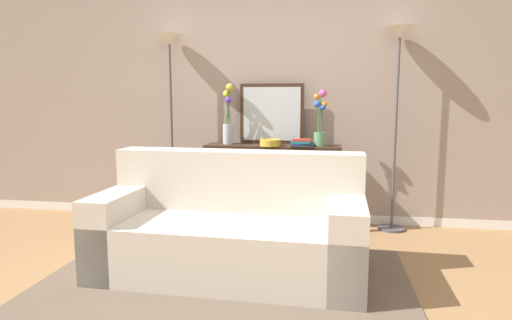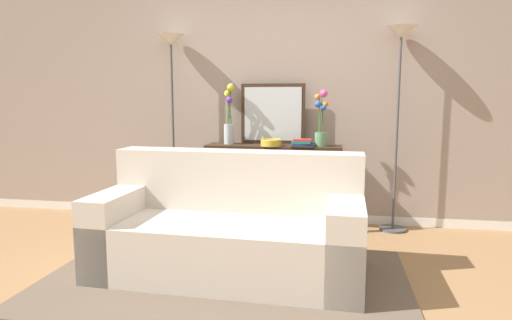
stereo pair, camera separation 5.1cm
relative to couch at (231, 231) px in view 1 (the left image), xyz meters
name	(u,v)px [view 1 (the left image)]	position (x,y,z in m)	size (l,w,h in m)	color
ground_plane	(245,304)	(0.19, -0.47, -0.33)	(16.00, 16.00, 0.02)	#9E754C
back_wall	(281,84)	(0.19, 1.55, 1.12)	(12.00, 0.15, 2.87)	white
area_rug	(226,279)	(0.00, -0.16, -0.31)	(2.56, 1.58, 0.01)	brown
couch	(231,231)	(0.00, 0.00, 0.00)	(1.93, 0.91, 0.88)	beige
console_table	(273,171)	(0.15, 1.24, 0.25)	(1.34, 0.33, 0.82)	#382619
floor_lamp_left	(170,76)	(-0.92, 1.30, 1.19)	(0.28, 0.28, 1.92)	#4C4C51
floor_lamp_right	(398,72)	(1.32, 1.30, 1.21)	(0.28, 0.28, 1.94)	#4C4C51
wall_mirror	(272,114)	(0.12, 1.37, 0.81)	(0.65, 0.02, 0.61)	#382619
vase_tall_flowers	(228,114)	(-0.31, 1.27, 0.81)	(0.12, 0.13, 0.61)	silver
vase_short_flowers	(320,123)	(0.61, 1.21, 0.73)	(0.13, 0.12, 0.54)	#669E6B
fruit_bowl	(270,143)	(0.14, 1.15, 0.54)	(0.20, 0.20, 0.07)	gold
book_stack	(302,143)	(0.44, 1.14, 0.54)	(0.22, 0.16, 0.07)	#2D2D33
book_row_under_console	(235,218)	(-0.24, 1.24, -0.26)	(0.32, 0.17, 0.13)	tan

